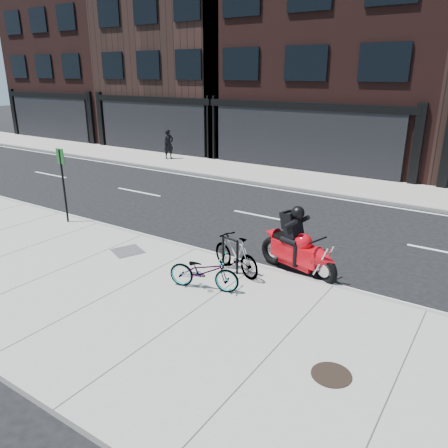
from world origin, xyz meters
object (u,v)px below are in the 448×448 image
Objects in this scene: bike_rack at (230,252)px; bicycle_front at (204,271)px; bicycle_rear at (236,254)px; motorcycle at (301,248)px; sign_post at (63,179)px; pedestrian at (169,144)px; utility_grate at (128,251)px; manhole_cover at (331,375)px.

bike_rack reaches higher than bicycle_front.
bicycle_front is at bearing 11.35° from bicycle_rear.
bike_rack is at bearing -129.73° from motorcycle.
bike_rack is 6.57m from sign_post.
bicycle_rear is 6.72m from sign_post.
sign_post reaches higher than pedestrian.
utility_grate is at bearing -13.61° from sign_post.
bike_rack is 3.12m from utility_grate.
motorcycle reaches higher than bicycle_rear.
pedestrian is 0.69× the size of sign_post.
bicycle_rear is (0.14, 1.13, 0.05)m from bicycle_front.
bike_rack is 0.16m from bicycle_rear.
bicycle_front is 2.18× the size of utility_grate.
pedestrian is (-11.06, 11.78, 0.40)m from bicycle_front.
motorcycle is 15.79m from pedestrian.
utility_grate is (-3.18, -0.52, -0.48)m from bicycle_rear.
bicycle_rear reaches higher than bike_rack.
pedestrian is at bearing 157.27° from motorcycle.
bicycle_front is 6.72m from sign_post.
pedestrian is at bearing 138.07° from manhole_cover.
pedestrian is at bearing 26.57° from bicycle_front.
sign_post is at bearing 165.34° from manhole_cover.
bicycle_front is at bearing -11.21° from utility_grate.
motorcycle reaches higher than bicycle_front.
bicycle_rear is 2.44× the size of manhole_cover.
utility_grate is (-3.03, -0.50, -0.51)m from bike_rack.
pedestrian reaches higher than bicycle_front.
pedestrian reaches higher than bicycle_rear.
motorcycle is 4.02m from manhole_cover.
utility_grate is at bearing -146.33° from motorcycle.
bicycle_front is at bearing -13.36° from sign_post.
bicycle_rear is at bearing -3.57° from sign_post.
manhole_cover is 0.88× the size of utility_grate.
bike_rack reaches higher than manhole_cover.
motorcycle reaches higher than manhole_cover.
bike_rack reaches higher than utility_grate.
bicycle_rear is at bearing 9.29° from utility_grate.
motorcycle is 7.99m from sign_post.
bicycle_front reaches higher than manhole_cover.
manhole_cover is at bearing -16.51° from sign_post.
bike_rack is at bearing 145.67° from manhole_cover.
motorcycle reaches higher than bike_rack.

